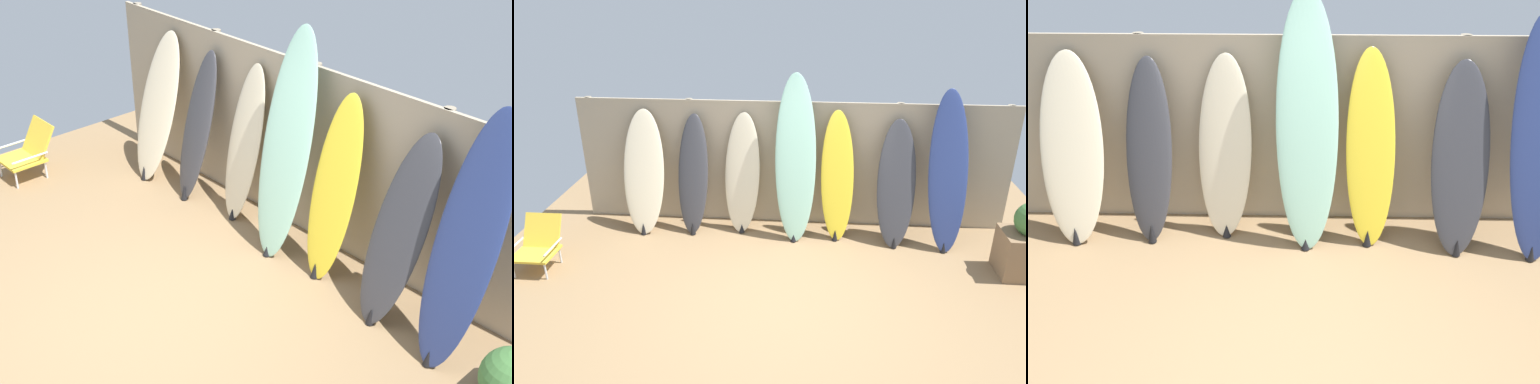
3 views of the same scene
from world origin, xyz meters
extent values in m
plane|color=#8E704C|center=(0.00, 0.00, 0.00)|extent=(7.68, 7.68, 0.00)
cube|color=tan|center=(0.00, 2.00, 0.90)|extent=(6.08, 0.04, 1.80)
cylinder|color=gray|center=(-2.88, 2.04, 0.90)|extent=(0.10, 0.10, 1.80)
cylinder|color=gray|center=(-1.44, 2.04, 0.90)|extent=(0.10, 0.10, 1.80)
cylinder|color=gray|center=(0.00, 2.04, 0.90)|extent=(0.10, 0.10, 1.80)
cylinder|color=gray|center=(1.44, 2.04, 0.90)|extent=(0.10, 0.10, 1.80)
ellipsoid|color=beige|center=(-2.05, 1.65, 0.84)|extent=(0.59, 0.64, 1.69)
cone|color=black|center=(-2.05, 1.39, 0.09)|extent=(0.08, 0.08, 0.16)
ellipsoid|color=#38383D|center=(-1.36, 1.68, 0.82)|extent=(0.45, 0.57, 1.64)
cone|color=black|center=(-1.36, 1.44, 0.10)|extent=(0.08, 0.08, 0.18)
ellipsoid|color=beige|center=(-0.68, 1.74, 0.83)|extent=(0.53, 0.48, 1.66)
cone|color=black|center=(-0.68, 1.56, 0.07)|extent=(0.08, 0.08, 0.12)
ellipsoid|color=#9ED6BC|center=(0.06, 1.60, 1.11)|extent=(0.59, 0.61, 2.23)
cone|color=black|center=(0.06, 1.36, 0.06)|extent=(0.08, 0.08, 0.10)
ellipsoid|color=yellow|center=(0.63, 1.65, 0.87)|extent=(0.50, 0.54, 1.74)
cone|color=black|center=(0.63, 1.44, 0.09)|extent=(0.08, 0.08, 0.15)
ellipsoid|color=#38383D|center=(1.41, 1.58, 0.82)|extent=(0.54, 0.70, 1.64)
cone|color=black|center=(1.41, 1.29, 0.09)|extent=(0.08, 0.08, 0.15)
ellipsoid|color=navy|center=(2.04, 1.53, 1.03)|extent=(0.55, 0.74, 2.06)
cone|color=black|center=(2.04, 1.23, 0.08)|extent=(0.08, 0.08, 0.14)
cylinder|color=silver|center=(-3.28, 0.20, 0.11)|extent=(0.02, 0.02, 0.22)
cylinder|color=silver|center=(-2.87, 0.20, 0.11)|extent=(0.02, 0.02, 0.22)
cylinder|color=silver|center=(-3.28, 0.57, 0.11)|extent=(0.02, 0.02, 0.22)
cylinder|color=silver|center=(-2.87, 0.57, 0.11)|extent=(0.02, 0.02, 0.22)
cube|color=gold|center=(-3.07, 0.39, 0.23)|extent=(0.48, 0.44, 0.03)
cube|color=gold|center=(-3.07, 0.63, 0.42)|extent=(0.46, 0.25, 0.41)
cylinder|color=silver|center=(-3.31, 0.39, 0.34)|extent=(0.02, 0.44, 0.02)
cylinder|color=silver|center=(-2.83, 0.39, 0.34)|extent=(0.02, 0.44, 0.02)
sphere|color=#427338|center=(2.89, 0.80, 0.74)|extent=(0.42, 0.42, 0.42)
camera|label=1|loc=(4.22, -2.67, 4.02)|focal=50.00mm
camera|label=2|loc=(0.24, -4.64, 3.41)|focal=35.00mm
camera|label=3|loc=(-0.02, -3.02, 2.86)|focal=40.00mm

